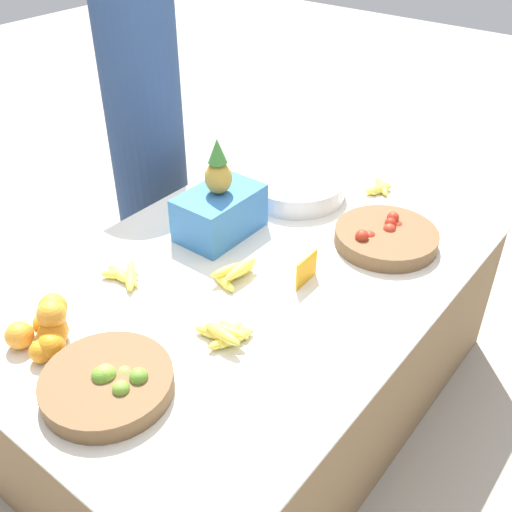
{
  "coord_description": "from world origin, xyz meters",
  "views": [
    {
      "loc": [
        -1.27,
        -1.0,
        1.84
      ],
      "look_at": [
        0.0,
        0.0,
        0.71
      ],
      "focal_mm": 42.0,
      "sensor_mm": 36.0,
      "label": 1
    }
  ],
  "objects_px": {
    "lime_bowl": "(108,383)",
    "tomato_basket": "(386,237)",
    "price_sign": "(306,270)",
    "vendor_person": "(145,122)",
    "produce_crate": "(220,208)",
    "metal_bowl": "(296,187)"
  },
  "relations": [
    {
      "from": "lime_bowl",
      "to": "vendor_person",
      "type": "distance_m",
      "value": 1.47
    },
    {
      "from": "produce_crate",
      "to": "tomato_basket",
      "type": "bearing_deg",
      "value": -59.09
    },
    {
      "from": "lime_bowl",
      "to": "tomato_basket",
      "type": "xyz_separation_m",
      "value": [
        1.06,
        -0.23,
        0.0
      ]
    },
    {
      "from": "tomato_basket",
      "to": "vendor_person",
      "type": "distance_m",
      "value": 1.23
    },
    {
      "from": "tomato_basket",
      "to": "price_sign",
      "type": "distance_m",
      "value": 0.37
    },
    {
      "from": "metal_bowl",
      "to": "produce_crate",
      "type": "relative_size",
      "value": 1.07
    },
    {
      "from": "produce_crate",
      "to": "vendor_person",
      "type": "relative_size",
      "value": 0.21
    },
    {
      "from": "tomato_basket",
      "to": "vendor_person",
      "type": "bearing_deg",
      "value": 89.48
    },
    {
      "from": "tomato_basket",
      "to": "metal_bowl",
      "type": "height_order",
      "value": "tomato_basket"
    },
    {
      "from": "produce_crate",
      "to": "metal_bowl",
      "type": "bearing_deg",
      "value": -7.96
    },
    {
      "from": "price_sign",
      "to": "vendor_person",
      "type": "distance_m",
      "value": 1.19
    },
    {
      "from": "metal_bowl",
      "to": "price_sign",
      "type": "xyz_separation_m",
      "value": [
        -0.45,
        -0.36,
        0.01
      ]
    },
    {
      "from": "metal_bowl",
      "to": "price_sign",
      "type": "relative_size",
      "value": 3.43
    },
    {
      "from": "lime_bowl",
      "to": "metal_bowl",
      "type": "height_order",
      "value": "lime_bowl"
    },
    {
      "from": "metal_bowl",
      "to": "vendor_person",
      "type": "height_order",
      "value": "vendor_person"
    },
    {
      "from": "price_sign",
      "to": "vendor_person",
      "type": "relative_size",
      "value": 0.07
    },
    {
      "from": "lime_bowl",
      "to": "vendor_person",
      "type": "height_order",
      "value": "vendor_person"
    },
    {
      "from": "lime_bowl",
      "to": "price_sign",
      "type": "xyz_separation_m",
      "value": [
        0.71,
        -0.14,
        0.02
      ]
    },
    {
      "from": "lime_bowl",
      "to": "tomato_basket",
      "type": "distance_m",
      "value": 1.09
    },
    {
      "from": "tomato_basket",
      "to": "price_sign",
      "type": "bearing_deg",
      "value": 165.06
    },
    {
      "from": "lime_bowl",
      "to": "metal_bowl",
      "type": "bearing_deg",
      "value": 10.78
    },
    {
      "from": "metal_bowl",
      "to": "vendor_person",
      "type": "relative_size",
      "value": 0.23
    }
  ]
}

